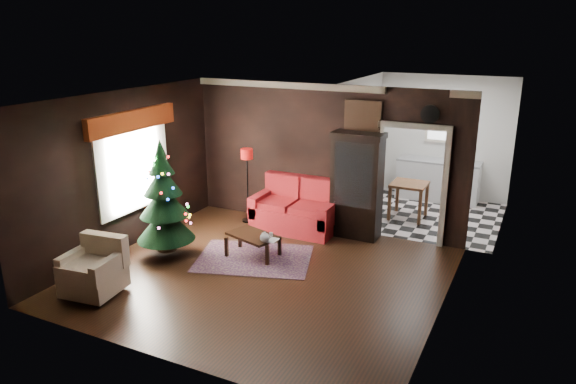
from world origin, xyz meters
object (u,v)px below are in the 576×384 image
at_px(armchair, 92,266).
at_px(coffee_table, 253,245).
at_px(christmas_tree, 164,198).
at_px(teapot, 265,237).
at_px(loveseat, 295,205).
at_px(kitchen_table, 408,200).
at_px(wall_clock, 430,114).
at_px(floor_lamp, 247,186).
at_px(curio_cabinet, 357,188).

relative_size(armchair, coffee_table, 0.92).
relative_size(christmas_tree, teapot, 10.37).
distance_m(loveseat, kitchen_table, 2.45).
bearing_deg(teapot, coffee_table, 149.04).
relative_size(loveseat, armchair, 2.12).
bearing_deg(wall_clock, loveseat, -170.34).
bearing_deg(armchair, kitchen_table, 51.19).
distance_m(floor_lamp, kitchen_table, 3.34).
distance_m(curio_cabinet, teapot, 2.15).
distance_m(loveseat, floor_lamp, 1.02).
xyz_separation_m(coffee_table, teapot, (0.35, -0.21, 0.28)).
bearing_deg(kitchen_table, coffee_table, -121.73).
bearing_deg(kitchen_table, armchair, -122.04).
distance_m(curio_cabinet, coffee_table, 2.23).
distance_m(loveseat, armchair, 4.01).
distance_m(christmas_tree, wall_clock, 4.75).
relative_size(christmas_tree, kitchen_table, 2.51).
distance_m(armchair, teapot, 2.70).
bearing_deg(armchair, christmas_tree, 80.68).
relative_size(floor_lamp, wall_clock, 4.61).
relative_size(loveseat, coffee_table, 1.96).
relative_size(loveseat, kitchen_table, 2.27).
bearing_deg(curio_cabinet, kitchen_table, 65.56).
bearing_deg(loveseat, coffee_table, -94.78).
height_order(armchair, wall_clock, wall_clock).
distance_m(armchair, wall_clock, 5.97).
xyz_separation_m(floor_lamp, teapot, (1.17, -1.46, -0.34)).
relative_size(curio_cabinet, christmas_tree, 1.01).
xyz_separation_m(loveseat, floor_lamp, (-0.95, -0.20, 0.33)).
bearing_deg(loveseat, floor_lamp, -168.01).
bearing_deg(floor_lamp, wall_clock, 10.33).
relative_size(curio_cabinet, coffee_table, 2.19).
distance_m(curio_cabinet, christmas_tree, 3.50).
height_order(christmas_tree, armchair, christmas_tree).
bearing_deg(christmas_tree, teapot, 13.95).
height_order(floor_lamp, christmas_tree, christmas_tree).
distance_m(curio_cabinet, wall_clock, 1.88).
bearing_deg(coffee_table, loveseat, 85.22).
distance_m(armchair, coffee_table, 2.67).
xyz_separation_m(curio_cabinet, kitchen_table, (0.65, 1.43, -0.57)).
height_order(coffee_table, teapot, teapot).
distance_m(loveseat, coffee_table, 1.49).
bearing_deg(wall_clock, coffee_table, -143.07).
bearing_deg(armchair, teapot, 42.14).
relative_size(christmas_tree, coffee_table, 2.17).
bearing_deg(curio_cabinet, armchair, -124.54).
bearing_deg(coffee_table, christmas_tree, -155.02).
relative_size(christmas_tree, armchair, 2.35).
height_order(coffee_table, kitchen_table, kitchen_table).
height_order(floor_lamp, kitchen_table, floor_lamp).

